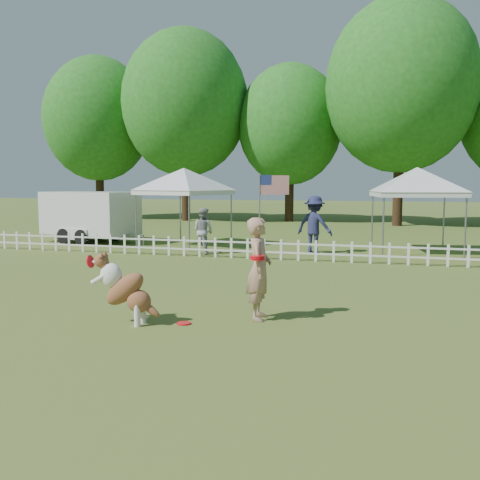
{
  "coord_description": "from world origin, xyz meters",
  "views": [
    {
      "loc": [
        2.85,
        -7.97,
        2.21
      ],
      "look_at": [
        -0.04,
        2.0,
        1.1
      ],
      "focal_mm": 40.0,
      "sensor_mm": 36.0,
      "label": 1
    }
  ],
  "objects": [
    {
      "name": "tree_far_left",
      "position": [
        -15.0,
        22.0,
        5.5
      ],
      "size": [
        6.6,
        6.6,
        11.0
      ],
      "primitive_type": null,
      "color": "#215E1B",
      "rests_on": "ground"
    },
    {
      "name": "handler",
      "position": [
        0.78,
        0.31,
        0.83
      ],
      "size": [
        0.48,
        0.66,
        1.66
      ],
      "primitive_type": "imported",
      "rotation": [
        0.0,
        0.0,
        1.72
      ],
      "color": "tan",
      "rests_on": "ground"
    },
    {
      "name": "flag_pole",
      "position": [
        -1.08,
        7.76,
        1.25
      ],
      "size": [
        0.93,
        0.45,
        2.5
      ],
      "primitive_type": null,
      "rotation": [
        0.0,
        0.0,
        0.38
      ],
      "color": "gray",
      "rests_on": "ground"
    },
    {
      "name": "ground",
      "position": [
        0.0,
        0.0,
        0.0
      ],
      "size": [
        120.0,
        120.0,
        0.0
      ],
      "primitive_type": "plane",
      "color": "#415C1D",
      "rests_on": "ground"
    },
    {
      "name": "dog",
      "position": [
        -1.15,
        -0.56,
        0.56
      ],
      "size": [
        1.08,
        0.38,
        1.11
      ],
      "primitive_type": null,
      "rotation": [
        0.0,
        0.0,
        0.02
      ],
      "color": "brown",
      "rests_on": "ground"
    },
    {
      "name": "cargo_trailer",
      "position": [
        -8.09,
        9.66,
        0.96
      ],
      "size": [
        4.7,
        2.84,
        1.93
      ],
      "primitive_type": null,
      "rotation": [
        0.0,
        0.0,
        -0.22
      ],
      "color": "silver",
      "rests_on": "ground"
    },
    {
      "name": "tree_center_right",
      "position": [
        3.0,
        21.0,
        6.3
      ],
      "size": [
        7.6,
        7.6,
        12.6
      ],
      "primitive_type": null,
      "color": "#215E1B",
      "rests_on": "ground"
    },
    {
      "name": "canopy_tent_right",
      "position": [
        3.5,
        9.78,
        1.32
      ],
      "size": [
        2.97,
        2.97,
        2.65
      ],
      "primitive_type": null,
      "rotation": [
        0.0,
        0.0,
        0.17
      ],
      "color": "silver",
      "rests_on": "ground"
    },
    {
      "name": "tree_left",
      "position": [
        -9.0,
        21.5,
        6.0
      ],
      "size": [
        7.4,
        7.4,
        12.0
      ],
      "primitive_type": null,
      "color": "#215E1B",
      "rests_on": "ground"
    },
    {
      "name": "tree_center_left",
      "position": [
        -3.0,
        22.5,
        4.9
      ],
      "size": [
        6.0,
        6.0,
        9.8
      ],
      "primitive_type": null,
      "color": "#215E1B",
      "rests_on": "ground"
    },
    {
      "name": "spectator_b",
      "position": [
        0.45,
        8.74,
        0.91
      ],
      "size": [
        1.32,
        0.99,
        1.81
      ],
      "primitive_type": "imported",
      "rotation": [
        0.0,
        0.0,
        2.84
      ],
      "color": "#23264B",
      "rests_on": "ground"
    },
    {
      "name": "frisbee_on_turf",
      "position": [
        -0.29,
        -0.33,
        0.01
      ],
      "size": [
        0.29,
        0.29,
        0.02
      ],
      "primitive_type": "cylinder",
      "rotation": [
        0.0,
        0.0,
        0.37
      ],
      "color": "red",
      "rests_on": "ground"
    },
    {
      "name": "spectator_a",
      "position": [
        -2.87,
        7.68,
        0.72
      ],
      "size": [
        0.85,
        0.76,
        1.44
      ],
      "primitive_type": "imported",
      "rotation": [
        0.0,
        0.0,
        2.78
      ],
      "color": "#97989C",
      "rests_on": "ground"
    },
    {
      "name": "picket_fence",
      "position": [
        0.0,
        7.0,
        0.3
      ],
      "size": [
        22.0,
        0.08,
        0.6
      ],
      "primitive_type": null,
      "color": "silver",
      "rests_on": "ground"
    },
    {
      "name": "canopy_tent_left",
      "position": [
        -4.29,
        9.61,
        1.34
      ],
      "size": [
        3.26,
        3.26,
        2.68
      ],
      "primitive_type": null,
      "rotation": [
        0.0,
        0.0,
        -0.31
      ],
      "color": "silver",
      "rests_on": "ground"
    }
  ]
}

